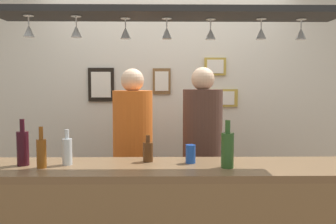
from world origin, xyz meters
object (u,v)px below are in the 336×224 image
at_px(person_right_brown_shirt, 202,145).
at_px(picture_frame_lower_pair, 223,98).
at_px(drink_can, 191,154).
at_px(picture_frame_caricature, 101,85).
at_px(bottle_soda_clear, 67,151).
at_px(picture_frame_upper_small, 215,67).
at_px(bottle_champagne_green, 227,149).
at_px(bottle_beer_amber_tall, 41,152).
at_px(picture_frame_crest, 162,81).
at_px(bottle_beer_brown_stubby, 148,151).
at_px(person_left_orange_shirt, 133,146).
at_px(bottle_wine_dark_red, 23,147).

xyz_separation_m(person_right_brown_shirt, picture_frame_lower_pair, (0.27, 0.61, 0.39)).
bearing_deg(drink_can, picture_frame_caricature, 121.25).
bearing_deg(person_right_brown_shirt, picture_frame_lower_pair, 65.72).
bearing_deg(bottle_soda_clear, picture_frame_upper_small, 50.06).
xyz_separation_m(bottle_champagne_green, bottle_beer_amber_tall, (-1.16, 0.01, -0.02)).
xyz_separation_m(bottle_champagne_green, picture_frame_crest, (-0.41, 1.47, 0.43)).
bearing_deg(picture_frame_crest, bottle_beer_brown_stubby, -93.97).
relative_size(person_left_orange_shirt, bottle_beer_brown_stubby, 9.34).
height_order(bottle_beer_brown_stubby, bottle_beer_amber_tall, bottle_beer_amber_tall).
relative_size(bottle_champagne_green, picture_frame_upper_small, 1.36).
bearing_deg(drink_can, person_left_orange_shirt, 121.30).
bearing_deg(bottle_beer_brown_stubby, person_left_orange_shirt, 103.11).
distance_m(person_right_brown_shirt, picture_frame_caricature, 1.26).
relative_size(person_right_brown_shirt, bottle_wine_dark_red, 5.64).
distance_m(bottle_champagne_green, drink_can, 0.27).
bearing_deg(bottle_soda_clear, bottle_wine_dark_red, -178.17).
distance_m(bottle_beer_brown_stubby, picture_frame_caricature, 1.46).
xyz_separation_m(bottle_soda_clear, picture_frame_lower_pair, (1.24, 1.38, 0.29)).
xyz_separation_m(person_right_brown_shirt, bottle_wine_dark_red, (-1.24, -0.78, 0.12)).
relative_size(person_right_brown_shirt, picture_frame_upper_small, 7.69).
height_order(person_left_orange_shirt, picture_frame_crest, picture_frame_crest).
height_order(person_right_brown_shirt, bottle_beer_amber_tall, person_right_brown_shirt).
relative_size(bottle_wine_dark_red, picture_frame_upper_small, 1.36).
bearing_deg(bottle_beer_brown_stubby, picture_frame_upper_small, 63.79).
height_order(bottle_beer_brown_stubby, picture_frame_lower_pair, picture_frame_lower_pair).
height_order(drink_can, picture_frame_crest, picture_frame_crest).
bearing_deg(bottle_champagne_green, picture_frame_lower_pair, 81.77).
distance_m(bottle_champagne_green, picture_frame_upper_small, 1.59).
distance_m(picture_frame_upper_small, picture_frame_caricature, 1.17).
bearing_deg(bottle_beer_brown_stubby, picture_frame_caricature, 112.25).
bearing_deg(person_right_brown_shirt, picture_frame_crest, 120.08).
distance_m(bottle_champagne_green, bottle_beer_brown_stubby, 0.54).
xyz_separation_m(person_right_brown_shirt, picture_frame_caricature, (-0.97, 0.61, 0.52)).
height_order(person_left_orange_shirt, bottle_soda_clear, person_left_orange_shirt).
bearing_deg(picture_frame_caricature, bottle_beer_brown_stubby, -67.75).
xyz_separation_m(bottle_soda_clear, bottle_beer_amber_tall, (-0.14, -0.09, 0.01)).
height_order(bottle_champagne_green, drink_can, bottle_champagne_green).
xyz_separation_m(bottle_beer_amber_tall, picture_frame_lower_pair, (1.37, 1.46, 0.28)).
bearing_deg(picture_frame_lower_pair, picture_frame_upper_small, 180.00).
xyz_separation_m(bottle_wine_dark_red, bottle_beer_brown_stubby, (0.80, 0.10, -0.05)).
height_order(bottle_champagne_green, bottle_wine_dark_red, same).
bearing_deg(picture_frame_upper_small, bottle_soda_clear, -129.94).
bearing_deg(person_left_orange_shirt, person_right_brown_shirt, -0.00).
relative_size(bottle_beer_amber_tall, drink_can, 2.13).
distance_m(person_right_brown_shirt, picture_frame_upper_small, 0.95).
relative_size(bottle_wine_dark_red, bottle_soda_clear, 1.30).
relative_size(bottle_beer_amber_tall, picture_frame_lower_pair, 0.87).
height_order(picture_frame_upper_small, picture_frame_caricature, picture_frame_upper_small).
bearing_deg(person_left_orange_shirt, drink_can, -58.70).
distance_m(bottle_champagne_green, bottle_wine_dark_red, 1.31).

